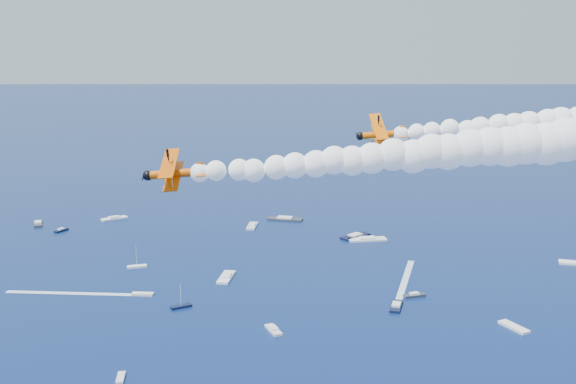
{
  "coord_description": "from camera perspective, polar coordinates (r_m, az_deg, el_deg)",
  "views": [
    {
      "loc": [
        14.95,
        -94.99,
        76.22
      ],
      "look_at": [
        7.56,
        8.11,
        52.46
      ],
      "focal_mm": 44.46,
      "sensor_mm": 36.0,
      "label": 1
    }
  ],
  "objects": [
    {
      "name": "biplane_trail",
      "position": [
        96.59,
        -9.0,
        1.47
      ],
      "size": [
        9.68,
        11.34,
        8.38
      ],
      "primitive_type": null,
      "rotation": [
        -0.24,
        0.07,
        3.24
      ],
      "color": "#DA5304"
    },
    {
      "name": "smoke_trail_trail",
      "position": [
        97.62,
        11.29,
        3.07
      ],
      "size": [
        69.97,
        19.5,
        12.21
      ],
      "primitive_type": null,
      "rotation": [
        0.0,
        0.0,
        3.24
      ],
      "color": "white"
    },
    {
      "name": "biplane_lead",
      "position": [
        115.43,
        7.54,
        4.58
      ],
      "size": [
        9.22,
        11.08,
        8.67
      ],
      "primitive_type": null,
      "rotation": [
        -0.34,
        0.07,
        3.24
      ],
      "color": "#E66204"
    },
    {
      "name": "boat_wakes",
      "position": [
        208.6,
        -13.42,
        -8.85
      ],
      "size": [
        171.25,
        84.24,
        0.04
      ],
      "color": "white",
      "rests_on": "ground"
    },
    {
      "name": "spectator_boats",
      "position": [
        229.03,
        0.07,
        -6.4
      ],
      "size": [
        223.36,
        171.06,
        0.7
      ],
      "color": "silver",
      "rests_on": "ground"
    }
  ]
}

